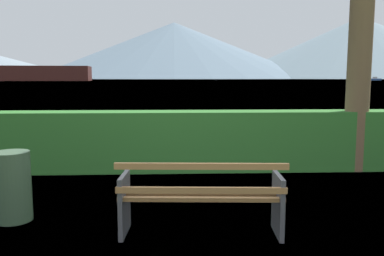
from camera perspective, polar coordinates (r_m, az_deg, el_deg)
The scene contains 7 objects.
ground_plane at distance 4.67m, azimuth 1.26°, elevation -14.64°, with size 1400.00×1400.00×0.00m, color olive.
water_surface at distance 310.80m, azimuth -2.50°, elevation 6.84°, with size 620.00×620.00×0.00m, color #7A99A8.
park_bench at distance 4.47m, azimuth 1.28°, elevation -9.82°, with size 1.81×0.67×0.87m.
hedge_row at distance 7.56m, azimuth -0.29°, elevation -1.81°, with size 9.74×0.66×1.11m, color #2D6B28.
trash_bin at distance 5.38m, azimuth -24.08°, elevation -7.55°, with size 0.44×0.44×0.85m, color #385138.
fishing_boat_near at distance 251.40m, azimuth 24.45°, elevation 6.31°, with size 6.97×4.25×2.08m.
distant_hills at distance 603.09m, azimuth 4.00°, elevation 10.75°, with size 942.26×414.04×89.48m.
Camera 1 is at (-0.29, -4.33, 1.73)m, focal length 37.70 mm.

